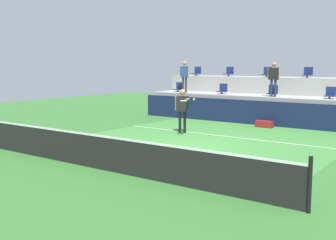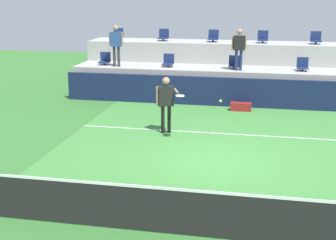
# 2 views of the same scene
# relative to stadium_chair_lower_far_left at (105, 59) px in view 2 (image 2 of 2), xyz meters

# --- Properties ---
(ground_plane) EXTENTS (40.00, 40.00, 0.00)m
(ground_plane) POSITION_rel_stadium_chair_lower_far_left_xyz_m (5.37, -7.23, -1.46)
(ground_plane) COLOR #336B2D
(court_inner_paint) EXTENTS (9.00, 10.00, 0.01)m
(court_inner_paint) POSITION_rel_stadium_chair_lower_far_left_xyz_m (5.37, -6.23, -1.46)
(court_inner_paint) COLOR #3D7F38
(court_inner_paint) RESTS_ON ground_plane
(court_service_line) EXTENTS (9.00, 0.06, 0.00)m
(court_service_line) POSITION_rel_stadium_chair_lower_far_left_xyz_m (5.37, -4.83, -1.46)
(court_service_line) COLOR white
(court_service_line) RESTS_ON ground_plane
(tennis_net) EXTENTS (10.48, 0.08, 1.07)m
(tennis_net) POSITION_rel_stadium_chair_lower_far_left_xyz_m (5.37, -11.23, -0.97)
(tennis_net) COLOR black
(tennis_net) RESTS_ON ground_plane
(sponsor_backboard) EXTENTS (13.00, 0.16, 1.10)m
(sponsor_backboard) POSITION_rel_stadium_chair_lower_far_left_xyz_m (5.37, -1.23, -0.91)
(sponsor_backboard) COLOR #141E42
(sponsor_backboard) RESTS_ON ground_plane
(seating_tier_lower) EXTENTS (13.00, 1.80, 1.25)m
(seating_tier_lower) POSITION_rel_stadium_chair_lower_far_left_xyz_m (5.37, 0.07, -0.84)
(seating_tier_lower) COLOR #9E9E99
(seating_tier_lower) RESTS_ON ground_plane
(seating_tier_upper) EXTENTS (13.00, 1.80, 2.10)m
(seating_tier_upper) POSITION_rel_stadium_chair_lower_far_left_xyz_m (5.37, 1.87, -0.41)
(seating_tier_upper) COLOR #9E9E99
(seating_tier_upper) RESTS_ON ground_plane
(stadium_chair_lower_far_left) EXTENTS (0.44, 0.40, 0.52)m
(stadium_chair_lower_far_left) POSITION_rel_stadium_chair_lower_far_left_xyz_m (0.00, 0.00, 0.00)
(stadium_chair_lower_far_left) COLOR #2D2D33
(stadium_chair_lower_far_left) RESTS_ON seating_tier_lower
(stadium_chair_lower_left) EXTENTS (0.44, 0.40, 0.52)m
(stadium_chair_lower_left) POSITION_rel_stadium_chair_lower_far_left_xyz_m (2.72, 0.00, 0.00)
(stadium_chair_lower_left) COLOR #2D2D33
(stadium_chair_lower_left) RESTS_ON seating_tier_lower
(stadium_chair_lower_center) EXTENTS (0.44, 0.40, 0.52)m
(stadium_chair_lower_center) POSITION_rel_stadium_chair_lower_far_left_xyz_m (5.39, 0.00, 0.00)
(stadium_chair_lower_center) COLOR #2D2D33
(stadium_chair_lower_center) RESTS_ON seating_tier_lower
(stadium_chair_lower_right) EXTENTS (0.44, 0.40, 0.52)m
(stadium_chair_lower_right) POSITION_rel_stadium_chair_lower_far_left_xyz_m (8.02, 0.00, 0.00)
(stadium_chair_lower_right) COLOR #2D2D33
(stadium_chair_lower_right) RESTS_ON seating_tier_lower
(stadium_chair_upper_far_left) EXTENTS (0.44, 0.40, 0.52)m
(stadium_chair_upper_far_left) POSITION_rel_stadium_chair_lower_far_left_xyz_m (0.06, 1.80, 0.85)
(stadium_chair_upper_far_left) COLOR #2D2D33
(stadium_chair_upper_far_left) RESTS_ON seating_tier_upper
(stadium_chair_upper_left) EXTENTS (0.44, 0.40, 0.52)m
(stadium_chair_upper_left) POSITION_rel_stadium_chair_lower_far_left_xyz_m (2.15, 1.80, 0.85)
(stadium_chair_upper_left) COLOR #2D2D33
(stadium_chair_upper_left) RESTS_ON seating_tier_upper
(stadium_chair_upper_mid_left) EXTENTS (0.44, 0.40, 0.52)m
(stadium_chair_upper_mid_left) POSITION_rel_stadium_chair_lower_far_left_xyz_m (4.35, 1.80, 0.85)
(stadium_chair_upper_mid_left) COLOR #2D2D33
(stadium_chair_upper_mid_left) RESTS_ON seating_tier_upper
(stadium_chair_upper_mid_right) EXTENTS (0.44, 0.40, 0.52)m
(stadium_chair_upper_mid_right) POSITION_rel_stadium_chair_lower_far_left_xyz_m (6.45, 1.80, 0.85)
(stadium_chair_upper_mid_right) COLOR #2D2D33
(stadium_chair_upper_mid_right) RESTS_ON seating_tier_upper
(stadium_chair_upper_right) EXTENTS (0.44, 0.40, 0.52)m
(stadium_chair_upper_right) POSITION_rel_stadium_chair_lower_far_left_xyz_m (8.62, 1.80, 0.85)
(stadium_chair_upper_right) COLOR #2D2D33
(stadium_chair_upper_right) RESTS_ON seating_tier_upper
(tennis_player) EXTENTS (1.04, 1.14, 1.76)m
(tennis_player) POSITION_rel_stadium_chair_lower_far_left_xyz_m (3.67, -5.10, -0.38)
(tennis_player) COLOR black
(tennis_player) RESTS_ON ground_plane
(spectator_leaning_on_rail) EXTENTS (0.59, 0.23, 1.67)m
(spectator_leaning_on_rail) POSITION_rel_stadium_chair_lower_far_left_xyz_m (0.64, -0.38, 0.79)
(spectator_leaning_on_rail) COLOR #2D2D33
(spectator_leaning_on_rail) RESTS_ON seating_tier_lower
(spectator_in_white) EXTENTS (0.57, 0.23, 1.60)m
(spectator_in_white) POSITION_rel_stadium_chair_lower_far_left_xyz_m (5.57, -0.38, 0.74)
(spectator_in_white) COLOR navy
(spectator_in_white) RESTS_ON seating_tier_lower
(tennis_ball) EXTENTS (0.07, 0.07, 0.07)m
(tennis_ball) POSITION_rel_stadium_chair_lower_far_left_xyz_m (5.48, -7.13, 0.11)
(tennis_ball) COLOR #CCE033
(equipment_bag) EXTENTS (0.76, 0.28, 0.30)m
(equipment_bag) POSITION_rel_stadium_chair_lower_far_left_xyz_m (5.79, -1.84, -1.31)
(equipment_bag) COLOR maroon
(equipment_bag) RESTS_ON ground_plane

